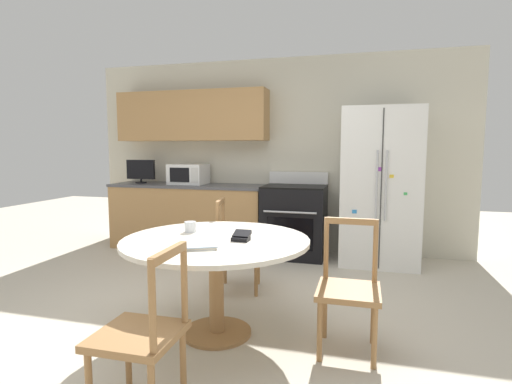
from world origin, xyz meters
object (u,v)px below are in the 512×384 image
countertop_tv (141,171)px  dining_chair_far (237,247)px  oven_range (294,220)px  dining_chair_right (349,289)px  refrigerator (380,187)px  microwave (189,174)px  dining_chair_near (143,335)px  wallet (241,237)px  candle_glass (190,227)px

countertop_tv → dining_chair_far: (1.88, -1.39, -0.65)m
oven_range → dining_chair_far: oven_range is taller
dining_chair_right → dining_chair_far: same height
refrigerator → countertop_tv: bearing=179.1°
microwave → dining_chair_near: (1.28, -3.35, -0.60)m
refrigerator → countertop_tv: 3.26m
oven_range → dining_chair_far: bearing=-103.7°
countertop_tv → dining_chair_far: size_ratio=0.47×
oven_range → microwave: 1.61m
refrigerator → dining_chair_near: 3.52m
dining_chair_right → countertop_tv: bearing=-37.8°
dining_chair_right → wallet: bearing=1.8°
oven_range → wallet: 2.36m
microwave → wallet: bearing=-57.7°
refrigerator → candle_glass: size_ratio=20.13×
microwave → wallet: size_ratio=3.78×
countertop_tv → dining_chair_right: countertop_tv is taller
oven_range → refrigerator: bearing=-2.4°
oven_range → dining_chair_near: size_ratio=1.20×
refrigerator → microwave: 2.55m
countertop_tv → candle_glass: (1.75, -2.18, -0.31)m
candle_glass → dining_chair_right: bearing=-6.8°
refrigerator → dining_chair_near: (-1.27, -3.25, -0.50)m
oven_range → dining_chair_far: (-0.34, -1.38, -0.03)m
dining_chair_near → dining_chair_far: (-0.11, 1.91, 0.00)m
oven_range → dining_chair_far: size_ratio=1.20×
oven_range → candle_glass: (-0.47, -2.17, 0.30)m
dining_chair_near → dining_chair_far: size_ratio=1.00×
oven_range → dining_chair_right: 2.44m
microwave → dining_chair_right: 3.35m
refrigerator → oven_range: size_ratio=1.73×
refrigerator → dining_chair_far: size_ratio=2.07×
refrigerator → wallet: size_ratio=14.46×
candle_glass → wallet: bearing=-19.7°
refrigerator → wallet: refrigerator is taller
oven_range → wallet: (0.01, -2.34, 0.29)m
refrigerator → wallet: bearing=-114.2°
oven_range → candle_glass: size_ratio=11.62×
dining_chair_near → wallet: (0.24, 0.95, 0.33)m
oven_range → microwave: size_ratio=2.21×
microwave → countertop_tv: countertop_tv is taller
refrigerator → dining_chair_right: size_ratio=2.07×
wallet → microwave: bearing=122.3°
microwave → countertop_tv: (-0.71, -0.05, 0.04)m
refrigerator → oven_range: 1.14m
dining_chair_right → candle_glass: bearing=-6.7°
dining_chair_near → candle_glass: 1.19m
oven_range → dining_chair_near: oven_range is taller
refrigerator → dining_chair_far: 1.98m
countertop_tv → wallet: (2.23, -2.35, -0.32)m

